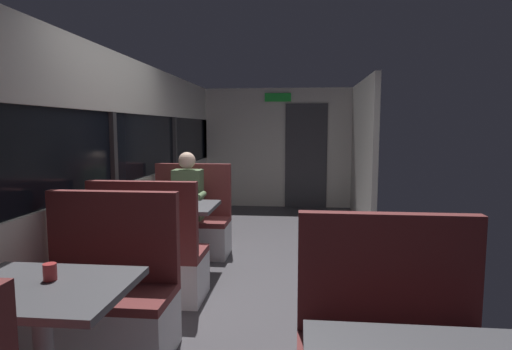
{
  "coord_description": "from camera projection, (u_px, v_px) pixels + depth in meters",
  "views": [
    {
      "loc": [
        0.42,
        -4.06,
        1.55
      ],
      "look_at": [
        -0.15,
        1.48,
        0.92
      ],
      "focal_mm": 29.74,
      "sensor_mm": 36.0,
      "label": 1
    }
  ],
  "objects": [
    {
      "name": "bench_near_window_facing_entry",
      "position": [
        105.0,
        306.0,
        2.91
      ],
      "size": [
        0.95,
        0.5,
        1.1
      ],
      "color": "silver",
      "rests_on": "ground_plane"
    },
    {
      "name": "carriage_window_panel_left",
      "position": [
        112.0,
        171.0,
        4.25
      ],
      "size": [
        0.09,
        8.48,
        2.3
      ],
      "color": "beige",
      "rests_on": "ground_plane"
    },
    {
      "name": "carriage_end_bulkhead",
      "position": [
        281.0,
        149.0,
        8.24
      ],
      "size": [
        2.9,
        0.11,
        2.3
      ],
      "color": "beige",
      "rests_on": "ground_plane"
    },
    {
      "name": "coffee_cup_primary",
      "position": [
        50.0,
        272.0,
        2.24
      ],
      "size": [
        0.07,
        0.07,
        0.09
      ],
      "color": "#B23333",
      "rests_on": "dining_table_near_window"
    },
    {
      "name": "dining_table_near_window",
      "position": [
        41.0,
        304.0,
        2.18
      ],
      "size": [
        0.9,
        0.7,
        0.74
      ],
      "color": "#9E9EA3",
      "rests_on": "ground_plane"
    },
    {
      "name": "seated_passenger",
      "position": [
        189.0,
        212.0,
        5.09
      ],
      "size": [
        0.47,
        0.55,
        1.26
      ],
      "color": "#26262D",
      "rests_on": "ground_plane"
    },
    {
      "name": "bench_mid_window_facing_end",
      "position": [
        151.0,
        264.0,
        3.8
      ],
      "size": [
        0.95,
        0.5,
        1.1
      ],
      "color": "silver",
      "rests_on": "ground_plane"
    },
    {
      "name": "ground_plane",
      "position": [
        256.0,
        284.0,
        4.23
      ],
      "size": [
        3.3,
        9.2,
        0.02
      ],
      "primitive_type": "cube",
      "color": "#423F44"
    },
    {
      "name": "carriage_aisle_panel_right",
      "position": [
        363.0,
        152.0,
        6.92
      ],
      "size": [
        0.08,
        2.4,
        2.3
      ],
      "primitive_type": "cube",
      "color": "beige",
      "rests_on": "ground_plane"
    },
    {
      "name": "coffee_cup_secondary",
      "position": [
        165.0,
        200.0,
        4.49
      ],
      "size": [
        0.07,
        0.07,
        0.09
      ],
      "color": "#B23333",
      "rests_on": "dining_table_mid_window"
    },
    {
      "name": "bench_mid_window_facing_entry",
      "position": [
        191.0,
        228.0,
        5.18
      ],
      "size": [
        0.95,
        0.5,
        1.1
      ],
      "color": "silver",
      "rests_on": "ground_plane"
    },
    {
      "name": "dining_table_mid_window",
      "position": [
        173.0,
        214.0,
        4.46
      ],
      "size": [
        0.9,
        0.7,
        0.74
      ],
      "color": "#9E9EA3",
      "rests_on": "ground_plane"
    }
  ]
}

